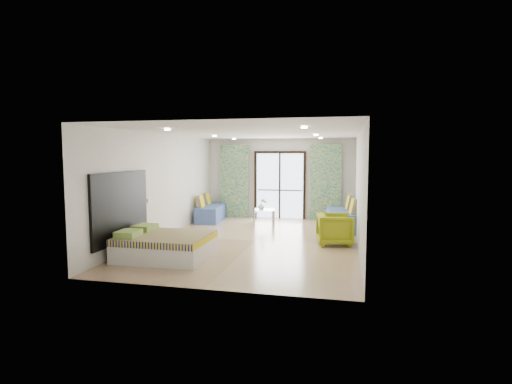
% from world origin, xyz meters
% --- Properties ---
extents(floor, '(5.00, 7.50, 0.01)m').
position_xyz_m(floor, '(0.00, 0.00, 0.00)').
color(floor, '#9C7E5D').
rests_on(floor, ground).
extents(ceiling, '(5.00, 7.50, 0.01)m').
position_xyz_m(ceiling, '(0.00, 0.00, 2.70)').
color(ceiling, silver).
rests_on(ceiling, ground).
extents(wall_back, '(5.00, 0.01, 2.70)m').
position_xyz_m(wall_back, '(0.00, 3.75, 1.35)').
color(wall_back, silver).
rests_on(wall_back, ground).
extents(wall_front, '(5.00, 0.01, 2.70)m').
position_xyz_m(wall_front, '(0.00, -3.75, 1.35)').
color(wall_front, silver).
rests_on(wall_front, ground).
extents(wall_left, '(0.01, 7.50, 2.70)m').
position_xyz_m(wall_left, '(-2.50, 0.00, 1.35)').
color(wall_left, silver).
rests_on(wall_left, ground).
extents(wall_right, '(0.01, 7.50, 2.70)m').
position_xyz_m(wall_right, '(2.50, 0.00, 1.35)').
color(wall_right, silver).
rests_on(wall_right, ground).
extents(balcony_door, '(1.76, 0.08, 2.28)m').
position_xyz_m(balcony_door, '(0.00, 3.72, 1.26)').
color(balcony_door, black).
rests_on(balcony_door, floor).
extents(balcony_rail, '(1.52, 0.03, 0.04)m').
position_xyz_m(balcony_rail, '(0.00, 3.73, 0.95)').
color(balcony_rail, '#595451').
rests_on(balcony_rail, balcony_door).
extents(curtain_left, '(1.00, 0.10, 2.50)m').
position_xyz_m(curtain_left, '(-1.55, 3.57, 1.25)').
color(curtain_left, beige).
rests_on(curtain_left, floor).
extents(curtain_right, '(1.00, 0.10, 2.50)m').
position_xyz_m(curtain_right, '(1.55, 3.57, 1.25)').
color(curtain_right, beige).
rests_on(curtain_right, floor).
extents(downlight_a, '(0.12, 0.12, 0.02)m').
position_xyz_m(downlight_a, '(-1.40, -2.00, 2.67)').
color(downlight_a, '#FFE0B2').
rests_on(downlight_a, ceiling).
extents(downlight_b, '(0.12, 0.12, 0.02)m').
position_xyz_m(downlight_b, '(1.40, -2.00, 2.67)').
color(downlight_b, '#FFE0B2').
rests_on(downlight_b, ceiling).
extents(downlight_c, '(0.12, 0.12, 0.02)m').
position_xyz_m(downlight_c, '(-1.40, 1.00, 2.67)').
color(downlight_c, '#FFE0B2').
rests_on(downlight_c, ceiling).
extents(downlight_d, '(0.12, 0.12, 0.02)m').
position_xyz_m(downlight_d, '(1.40, 1.00, 2.67)').
color(downlight_d, '#FFE0B2').
rests_on(downlight_d, ceiling).
extents(downlight_e, '(0.12, 0.12, 0.02)m').
position_xyz_m(downlight_e, '(-1.40, 3.00, 2.67)').
color(downlight_e, '#FFE0B2').
rests_on(downlight_e, ceiling).
extents(downlight_f, '(0.12, 0.12, 0.02)m').
position_xyz_m(downlight_f, '(1.40, 3.00, 2.67)').
color(downlight_f, '#FFE0B2').
rests_on(downlight_f, ceiling).
extents(headboard, '(0.06, 2.10, 1.50)m').
position_xyz_m(headboard, '(-2.46, -2.08, 1.05)').
color(headboard, black).
rests_on(headboard, floor).
extents(switch_plate, '(0.02, 0.10, 0.10)m').
position_xyz_m(switch_plate, '(-2.47, -0.83, 1.05)').
color(switch_plate, silver).
rests_on(switch_plate, wall_left).
extents(bed, '(1.81, 1.48, 0.62)m').
position_xyz_m(bed, '(-1.47, -2.08, 0.26)').
color(bed, silver).
rests_on(bed, floor).
extents(daybed_left, '(0.88, 1.85, 0.88)m').
position_xyz_m(daybed_left, '(-2.12, 2.68, 0.27)').
color(daybed_left, '#3B538E').
rests_on(daybed_left, floor).
extents(daybed_right, '(0.97, 2.00, 0.95)m').
position_xyz_m(daybed_right, '(2.12, 2.09, 0.29)').
color(daybed_right, '#3B538E').
rests_on(daybed_right, floor).
extents(coffee_table, '(0.83, 0.83, 0.80)m').
position_xyz_m(coffee_table, '(-0.29, 2.42, 0.41)').
color(coffee_table, silver).
rests_on(coffee_table, floor).
extents(vase, '(0.21, 0.22, 0.20)m').
position_xyz_m(vase, '(-0.37, 2.41, 0.56)').
color(vase, white).
rests_on(vase, coffee_table).
extents(armchair, '(0.87, 0.92, 0.82)m').
position_xyz_m(armchair, '(1.96, -0.02, 0.41)').
color(armchair, '#899913').
rests_on(armchair, floor).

